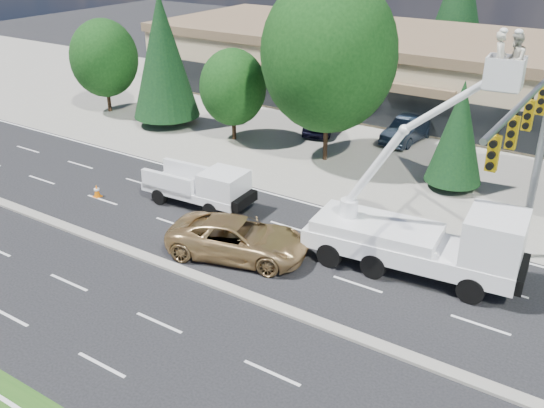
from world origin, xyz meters
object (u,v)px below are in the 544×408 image
Objects in this scene: signal_mast at (534,141)px; bucket_truck at (432,229)px; minivan at (238,238)px; utility_pickup at (202,190)px.

bucket_truck reaches higher than signal_mast.
signal_mast is 5.14m from bucket_truck.
minivan is (-7.55, -2.99, -1.30)m from bucket_truck.
signal_mast is at bearing -82.06° from minivan.
signal_mast is 16.00m from utility_pickup.
utility_pickup is 0.56× the size of bucket_truck.
signal_mast is 1.78× the size of utility_pickup.
signal_mast is 12.58m from minivan.
utility_pickup is 12.20m from bucket_truck.
bucket_truck is (-2.95, -1.61, -3.89)m from signal_mast.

